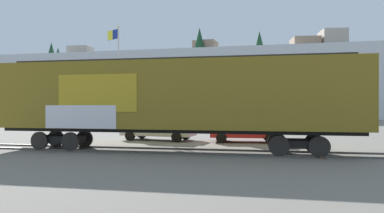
% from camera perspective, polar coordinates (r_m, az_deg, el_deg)
% --- Properties ---
extents(ground_plane, '(260.00, 260.00, 0.00)m').
position_cam_1_polar(ground_plane, '(16.96, -4.67, -7.44)').
color(ground_plane, slate).
extents(track, '(60.02, 3.49, 0.08)m').
position_cam_1_polar(track, '(17.00, -5.35, -7.29)').
color(track, '#4C4742').
rests_on(track, ground_plane).
extents(freight_car, '(17.85, 3.26, 4.59)m').
position_cam_1_polar(freight_car, '(16.70, -3.34, 1.64)').
color(freight_car, olive).
rests_on(freight_car, ground_plane).
extents(flagpole, '(1.47, 0.89, 9.13)m').
position_cam_1_polar(flagpole, '(30.44, -12.54, 6.99)').
color(flagpole, silver).
rests_on(flagpole, ground_plane).
extents(hillside, '(142.27, 36.82, 17.22)m').
position_cam_1_polar(hillside, '(77.84, 8.69, 3.13)').
color(hillside, silver).
rests_on(hillside, ground_plane).
extents(parked_car_silver, '(4.85, 2.28, 1.69)m').
position_cam_1_polar(parked_car_silver, '(22.24, -5.72, -3.40)').
color(parked_car_silver, '#B7BABF').
rests_on(parked_car_silver, ground_plane).
extents(parked_car_red, '(4.37, 2.27, 1.85)m').
position_cam_1_polar(parked_car_red, '(21.29, 8.78, -3.50)').
color(parked_car_red, '#B21E1E').
rests_on(parked_car_red, ground_plane).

